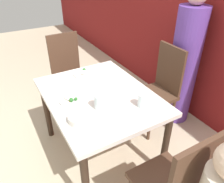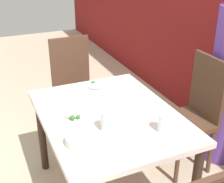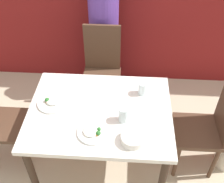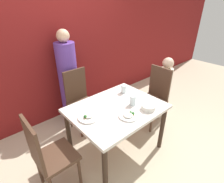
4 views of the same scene
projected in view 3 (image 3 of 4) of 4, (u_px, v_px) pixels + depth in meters
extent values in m
plane|color=beige|center=(102.00, 162.00, 2.76)|extent=(10.00, 10.00, 0.00)
cube|color=silver|center=(100.00, 112.00, 2.27)|extent=(1.16, 0.89, 0.04)
cylinder|color=#332319|center=(33.00, 175.00, 2.26)|extent=(0.06, 0.06, 0.69)
cylinder|color=#332319|center=(162.00, 183.00, 2.21)|extent=(0.06, 0.06, 0.69)
cylinder|color=#332319|center=(54.00, 107.00, 2.83)|extent=(0.06, 0.06, 0.69)
cylinder|color=#332319|center=(157.00, 111.00, 2.78)|extent=(0.06, 0.06, 0.69)
cube|color=#4C3323|center=(101.00, 80.00, 2.98)|extent=(0.40, 0.40, 0.04)
cube|color=#4C3323|center=(102.00, 48.00, 2.93)|extent=(0.38, 0.03, 0.53)
cylinder|color=#4C3323|center=(85.00, 106.00, 3.03)|extent=(0.04, 0.04, 0.43)
cylinder|color=#4C3323|center=(116.00, 107.00, 3.01)|extent=(0.04, 0.04, 0.43)
cylinder|color=#4C3323|center=(89.00, 85.00, 3.27)|extent=(0.04, 0.04, 0.43)
cylinder|color=#4C3323|center=(117.00, 87.00, 3.26)|extent=(0.04, 0.04, 0.43)
cube|color=#4C3323|center=(198.00, 131.00, 2.46)|extent=(0.40, 0.40, 0.04)
cylinder|color=#4C3323|center=(173.00, 133.00, 2.75)|extent=(0.04, 0.04, 0.43)
cylinder|color=#4C3323|center=(176.00, 162.00, 2.51)|extent=(0.04, 0.04, 0.43)
cylinder|color=#4C3323|center=(207.00, 134.00, 2.74)|extent=(0.04, 0.04, 0.43)
cylinder|color=#4C3323|center=(214.00, 164.00, 2.49)|extent=(0.04, 0.04, 0.43)
cube|color=#4C3323|center=(7.00, 125.00, 2.52)|extent=(0.40, 0.40, 0.04)
cylinder|color=#4C3323|center=(25.00, 156.00, 2.55)|extent=(0.04, 0.04, 0.43)
cylinder|color=#4C3323|center=(35.00, 128.00, 2.79)|extent=(0.04, 0.04, 0.43)
cylinder|color=#4C3323|center=(3.00, 127.00, 2.81)|extent=(0.04, 0.04, 0.43)
cylinder|color=#5B3893|center=(104.00, 41.00, 3.12)|extent=(0.32, 0.32, 1.37)
cylinder|color=silver|center=(133.00, 139.00, 2.01)|extent=(0.18, 0.18, 0.06)
cylinder|color=#BC5123|center=(133.00, 136.00, 1.99)|extent=(0.15, 0.15, 0.01)
cylinder|color=white|center=(94.00, 132.00, 2.08)|extent=(0.24, 0.24, 0.02)
ellipsoid|color=white|center=(90.00, 131.00, 2.06)|extent=(0.11, 0.11, 0.02)
cone|color=orange|center=(97.00, 134.00, 2.04)|extent=(0.02, 0.02, 0.03)
sphere|color=#2D702D|center=(99.00, 129.00, 2.07)|extent=(0.03, 0.03, 0.03)
sphere|color=#2D702D|center=(98.00, 133.00, 2.04)|extent=(0.04, 0.04, 0.04)
cylinder|color=white|center=(53.00, 103.00, 2.31)|extent=(0.25, 0.25, 0.02)
ellipsoid|color=white|center=(53.00, 101.00, 2.30)|extent=(0.11, 0.11, 0.03)
sphere|color=#2D702D|center=(47.00, 100.00, 2.30)|extent=(0.04, 0.04, 0.04)
cone|color=orange|center=(56.00, 101.00, 2.30)|extent=(0.02, 0.02, 0.02)
cone|color=orange|center=(47.00, 101.00, 2.29)|extent=(0.02, 0.02, 0.02)
cylinder|color=silver|center=(143.00, 88.00, 2.37)|extent=(0.07, 0.07, 0.12)
cylinder|color=silver|center=(124.00, 114.00, 2.14)|extent=(0.08, 0.08, 0.13)
cube|color=white|center=(137.00, 111.00, 2.25)|extent=(0.14, 0.14, 0.01)
cube|color=silver|center=(94.00, 97.00, 2.37)|extent=(0.18, 0.05, 0.01)
cube|color=silver|center=(85.00, 84.00, 2.49)|extent=(0.18, 0.04, 0.01)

